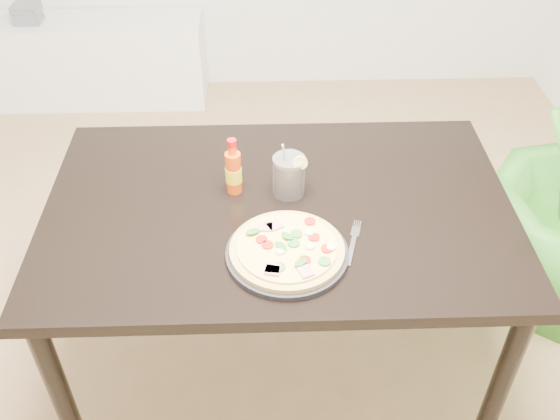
{
  "coord_description": "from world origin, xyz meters",
  "views": [
    {
      "loc": [
        0.24,
        -1.34,
        1.94
      ],
      "look_at": [
        0.29,
        -0.02,
        0.83
      ],
      "focal_mm": 40.0,
      "sensor_mm": 36.0,
      "label": 1
    }
  ],
  "objects_px": {
    "dining_table": "(279,225)",
    "plate": "(287,254)",
    "cola_cup": "(289,176)",
    "media_console": "(84,61)",
    "pizza": "(288,249)",
    "fork": "(353,241)",
    "hot_sauce_bottle": "(233,171)"
  },
  "relations": [
    {
      "from": "dining_table",
      "to": "media_console",
      "type": "xyz_separation_m",
      "value": [
        -1.09,
        1.97,
        -0.42
      ]
    },
    {
      "from": "pizza",
      "to": "media_console",
      "type": "relative_size",
      "value": 0.22
    },
    {
      "from": "cola_cup",
      "to": "fork",
      "type": "height_order",
      "value": "cola_cup"
    },
    {
      "from": "cola_cup",
      "to": "fork",
      "type": "relative_size",
      "value": 1.01
    },
    {
      "from": "hot_sauce_bottle",
      "to": "media_console",
      "type": "relative_size",
      "value": 0.13
    },
    {
      "from": "plate",
      "to": "pizza",
      "type": "height_order",
      "value": "pizza"
    },
    {
      "from": "fork",
      "to": "media_console",
      "type": "bearing_deg",
      "value": 136.61
    },
    {
      "from": "hot_sauce_bottle",
      "to": "cola_cup",
      "type": "height_order",
      "value": "same"
    },
    {
      "from": "dining_table",
      "to": "fork",
      "type": "relative_size",
      "value": 7.54
    },
    {
      "from": "plate",
      "to": "pizza",
      "type": "xyz_separation_m",
      "value": [
        0.0,
        -0.0,
        0.02
      ]
    },
    {
      "from": "dining_table",
      "to": "hot_sauce_bottle",
      "type": "bearing_deg",
      "value": 151.79
    },
    {
      "from": "dining_table",
      "to": "plate",
      "type": "bearing_deg",
      "value": -85.84
    },
    {
      "from": "cola_cup",
      "to": "fork",
      "type": "xyz_separation_m",
      "value": [
        0.17,
        -0.23,
        -0.06
      ]
    },
    {
      "from": "dining_table",
      "to": "plate",
      "type": "distance_m",
      "value": 0.24
    },
    {
      "from": "pizza",
      "to": "fork",
      "type": "height_order",
      "value": "pizza"
    },
    {
      "from": "hot_sauce_bottle",
      "to": "fork",
      "type": "xyz_separation_m",
      "value": [
        0.34,
        -0.24,
        -0.07
      ]
    },
    {
      "from": "hot_sauce_bottle",
      "to": "cola_cup",
      "type": "distance_m",
      "value": 0.17
    },
    {
      "from": "media_console",
      "to": "cola_cup",
      "type": "bearing_deg",
      "value": -59.65
    },
    {
      "from": "fork",
      "to": "pizza",
      "type": "bearing_deg",
      "value": -149.52
    },
    {
      "from": "pizza",
      "to": "hot_sauce_bottle",
      "type": "relative_size",
      "value": 1.67
    },
    {
      "from": "pizza",
      "to": "fork",
      "type": "bearing_deg",
      "value": 14.96
    },
    {
      "from": "plate",
      "to": "media_console",
      "type": "distance_m",
      "value": 2.5
    },
    {
      "from": "dining_table",
      "to": "plate",
      "type": "relative_size",
      "value": 4.18
    },
    {
      "from": "hot_sauce_bottle",
      "to": "fork",
      "type": "bearing_deg",
      "value": -35.63
    },
    {
      "from": "plate",
      "to": "fork",
      "type": "height_order",
      "value": "plate"
    },
    {
      "from": "dining_table",
      "to": "cola_cup",
      "type": "xyz_separation_m",
      "value": [
        0.03,
        0.06,
        0.14
      ]
    },
    {
      "from": "plate",
      "to": "media_console",
      "type": "relative_size",
      "value": 0.24
    },
    {
      "from": "fork",
      "to": "media_console",
      "type": "distance_m",
      "value": 2.55
    },
    {
      "from": "hot_sauce_bottle",
      "to": "cola_cup",
      "type": "relative_size",
      "value": 1.0
    },
    {
      "from": "plate",
      "to": "hot_sauce_bottle",
      "type": "distance_m",
      "value": 0.33
    },
    {
      "from": "pizza",
      "to": "fork",
      "type": "relative_size",
      "value": 1.68
    },
    {
      "from": "dining_table",
      "to": "cola_cup",
      "type": "distance_m",
      "value": 0.16
    }
  ]
}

